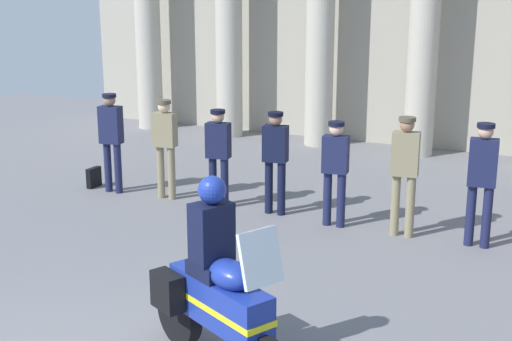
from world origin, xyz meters
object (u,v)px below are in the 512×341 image
officer_in_row_0 (111,135)px  officer_in_row_5 (405,167)px  motorcycle_with_rider (216,292)px  briefcase_on_ground (94,177)px  officer_in_row_3 (275,155)px  officer_in_row_6 (482,175)px  officer_in_row_1 (165,141)px  officer_in_row_2 (218,150)px  officer_in_row_4 (335,165)px

officer_in_row_0 → officer_in_row_5: bearing=172.5°
motorcycle_with_rider → briefcase_on_ground: 6.82m
officer_in_row_3 → officer_in_row_6: 3.15m
briefcase_on_ground → officer_in_row_5: bearing=-0.9°
officer_in_row_3 → officer_in_row_5: bearing=168.9°
officer_in_row_5 → motorcycle_with_rider: (-0.61, -4.42, -0.25)m
officer_in_row_1 → motorcycle_with_rider: size_ratio=0.88×
officer_in_row_3 → officer_in_row_1: bearing=-6.4°
officer_in_row_2 → briefcase_on_ground: bearing=-8.4°
officer_in_row_1 → officer_in_row_2: bearing=170.9°
officer_in_row_1 → motorcycle_with_rider: (3.51, -4.50, -0.21)m
officer_in_row_3 → officer_in_row_0: bearing=-5.0°
officer_in_row_5 → officer_in_row_6: (1.06, 0.05, -0.01)m
officer_in_row_2 → officer_in_row_4: bearing=170.4°
motorcycle_with_rider → officer_in_row_1: bearing=153.5°
officer_in_row_0 → officer_in_row_6: size_ratio=1.00×
officer_in_row_3 → briefcase_on_ground: officer_in_row_3 is taller
officer_in_row_1 → officer_in_row_4: bearing=170.6°
officer_in_row_6 → officer_in_row_1: bearing=-8.0°
officer_in_row_1 → officer_in_row_3: officer_in_row_1 is taller
officer_in_row_2 → motorcycle_with_rider: (2.47, -4.48, -0.16)m
officer_in_row_3 → briefcase_on_ground: 3.69m
briefcase_on_ground → motorcycle_with_rider: bearing=-41.6°
officer_in_row_2 → officer_in_row_6: (4.14, -0.01, 0.08)m
briefcase_on_ground → officer_in_row_3: bearing=0.6°
officer_in_row_5 → briefcase_on_ground: size_ratio=4.90×
officer_in_row_1 → officer_in_row_2: size_ratio=1.05×
officer_in_row_0 → motorcycle_with_rider: (4.56, -4.41, -0.24)m
officer_in_row_5 → briefcase_on_ground: 5.76m
officer_in_row_4 → officer_in_row_5: size_ratio=0.91×
officer_in_row_3 → briefcase_on_ground: size_ratio=4.59×
officer_in_row_3 → officer_in_row_4: 1.06m
officer_in_row_2 → officer_in_row_0: bearing=-5.8°
officer_in_row_1 → officer_in_row_3: 2.03m
officer_in_row_0 → officer_in_row_1: (1.05, 0.10, -0.03)m
officer_in_row_4 → motorcycle_with_rider: bearing=88.0°
officer_in_row_0 → officer_in_row_1: 1.05m
officer_in_row_3 → briefcase_on_ground: (-3.60, -0.04, -0.80)m
motorcycle_with_rider → briefcase_on_ground: size_ratio=5.38×
officer_in_row_1 → officer_in_row_2: 1.04m
motorcycle_with_rider → officer_in_row_3: bearing=133.7°
officer_in_row_2 → officer_in_row_3: officer_in_row_3 is taller
officer_in_row_4 → officer_in_row_5: officer_in_row_5 is taller
motorcycle_with_rider → briefcase_on_ground: bearing=164.0°
officer_in_row_3 → officer_in_row_4: bearing=164.7°
officer_in_row_4 → briefcase_on_ground: size_ratio=4.48×
officer_in_row_5 → briefcase_on_ground: bearing=-8.5°
officer_in_row_4 → motorcycle_with_rider: size_ratio=0.83×
officer_in_row_0 → briefcase_on_ground: 1.01m
officer_in_row_1 → briefcase_on_ground: (-1.57, 0.01, -0.83)m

